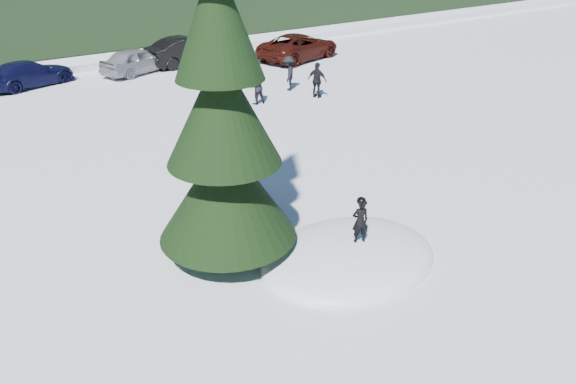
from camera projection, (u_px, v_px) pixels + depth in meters
ground at (349, 259)px, 13.30m from camera, size 200.00×200.00×0.00m
snow_mound at (349, 259)px, 13.30m from camera, size 4.48×3.52×0.96m
spruce_tall at (223, 123)px, 12.01m from camera, size 3.20×3.20×8.60m
spruce_short at (232, 147)px, 14.09m from camera, size 2.20×2.20×5.37m
child_skier at (360, 221)px, 12.87m from camera, size 0.46×0.38×1.08m
adult_0 at (256, 87)px, 24.36m from camera, size 0.78×0.63×1.51m
adult_1 at (317, 80)px, 25.21m from camera, size 0.74×1.01×1.59m
adult_2 at (289, 73)px, 26.36m from camera, size 1.11×1.18×1.60m
car_3 at (29, 74)px, 27.06m from camera, size 4.59×2.91×1.24m
car_4 at (137, 61)px, 29.34m from camera, size 4.30×2.83×1.36m
car_5 at (188, 51)px, 31.13m from camera, size 4.76×1.89×1.54m
car_6 at (299, 46)px, 32.35m from camera, size 5.78×3.72×1.48m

